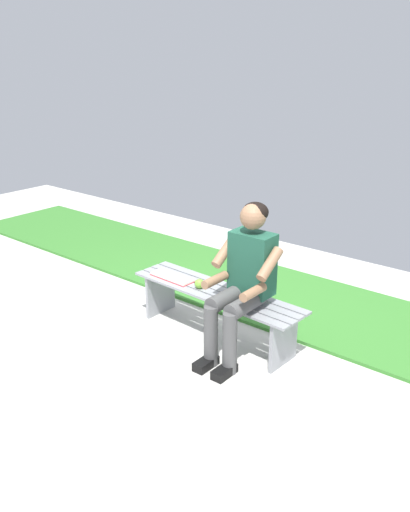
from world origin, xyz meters
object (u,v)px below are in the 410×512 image
bench_near (216,302)px  person_seated (243,277)px  book_open (172,277)px  apple (199,284)px

bench_near → person_seated: (-0.34, 0.10, 0.35)m
bench_near → book_open: book_open is taller
bench_near → person_seated: bearing=163.6°
bench_near → apple: (0.14, 0.05, 0.15)m
bench_near → person_seated: 0.49m
bench_near → book_open: size_ratio=3.86×
person_seated → apple: size_ratio=14.91×
person_seated → bench_near: bearing=-16.4°
person_seated → book_open: 0.83m
person_seated → apple: bearing=-5.3°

